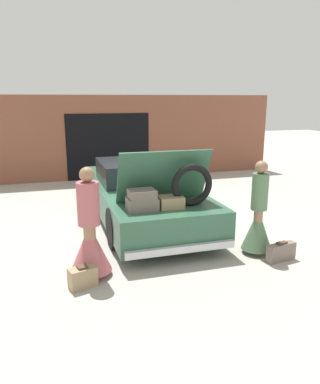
# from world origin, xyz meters

# --- Properties ---
(ground_plane) EXTENTS (40.00, 40.00, 0.00)m
(ground_plane) POSITION_xyz_m (0.00, 0.00, 0.00)
(ground_plane) COLOR #ADA89E
(garage_wall_back) EXTENTS (12.00, 0.14, 2.80)m
(garage_wall_back) POSITION_xyz_m (0.00, 4.66, 1.39)
(garage_wall_back) COLOR brown
(garage_wall_back) RESTS_ON ground_plane
(car) EXTENTS (2.04, 5.25, 1.81)m
(car) POSITION_xyz_m (-0.00, -0.01, 0.60)
(car) COLOR #336047
(car) RESTS_ON ground_plane
(person_left) EXTENTS (0.64, 0.64, 1.72)m
(person_left) POSITION_xyz_m (-1.46, -2.56, 0.61)
(person_left) COLOR #997051
(person_left) RESTS_ON ground_plane
(person_right) EXTENTS (0.54, 0.54, 1.67)m
(person_right) POSITION_xyz_m (1.46, -2.53, 0.60)
(person_right) COLOR #997051
(person_right) RESTS_ON ground_plane
(suitcase_beside_left_person) EXTENTS (0.44, 0.32, 0.33)m
(suitcase_beside_left_person) POSITION_xyz_m (-1.63, -2.90, 0.15)
(suitcase_beside_left_person) COLOR #9E8460
(suitcase_beside_left_person) RESTS_ON ground_plane
(suitcase_beside_right_person) EXTENTS (0.56, 0.24, 0.34)m
(suitcase_beside_right_person) POSITION_xyz_m (1.69, -2.94, 0.15)
(suitcase_beside_right_person) COLOR #75665B
(suitcase_beside_right_person) RESTS_ON ground_plane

